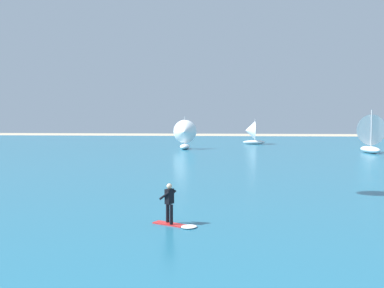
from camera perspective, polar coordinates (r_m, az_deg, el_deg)
ocean at (r=54.19m, az=3.16°, el=-1.20°), size 160.00×90.00×0.10m
kitesurfer at (r=19.05m, az=-2.28°, el=-8.02°), size 1.98×1.44×1.67m
sailboat_far_right at (r=58.97m, az=20.56°, el=1.25°), size 3.79×4.40×5.02m
sailboat_anchored_offshore at (r=71.59m, az=7.14°, el=1.39°), size 3.28×2.76×3.88m
sailboat_mid_left at (r=60.48m, az=-0.91°, el=1.19°), size 3.02×3.59×4.25m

